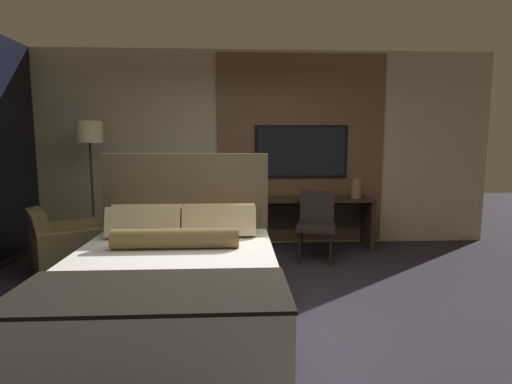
% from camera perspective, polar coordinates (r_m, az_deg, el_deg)
% --- Properties ---
extents(ground_plane, '(16.00, 16.00, 0.00)m').
position_cam_1_polar(ground_plane, '(3.59, -0.05, -17.75)').
color(ground_plane, '#28232D').
extents(wall_back_tv_panel, '(7.20, 0.09, 2.80)m').
position_cam_1_polar(wall_back_tv_panel, '(5.85, -0.25, 6.15)').
color(wall_back_tv_panel, '#BCAD8E').
rests_on(wall_back_tv_panel, ground_plane).
extents(bed, '(1.68, 2.16, 1.39)m').
position_cam_1_polar(bed, '(3.38, -11.74, -12.68)').
color(bed, '#33281E').
rests_on(bed, ground_plane).
extents(desk, '(1.93, 0.51, 0.72)m').
position_cam_1_polar(desk, '(5.73, 6.68, -3.00)').
color(desk, '#2D2319').
rests_on(desk, ground_plane).
extents(tv, '(1.35, 0.04, 0.76)m').
position_cam_1_polar(tv, '(5.85, 6.47, 5.76)').
color(tv, black).
extents(desk_chair, '(0.57, 0.57, 0.88)m').
position_cam_1_polar(desk_chair, '(5.18, 8.63, -3.90)').
color(desk_chair, '#28231E').
rests_on(desk_chair, ground_plane).
extents(armchair_by_window, '(1.11, 1.12, 0.75)m').
position_cam_1_polar(armchair_by_window, '(5.28, -25.24, -7.33)').
color(armchair_by_window, olive).
rests_on(armchair_by_window, ground_plane).
extents(floor_lamp, '(0.34, 0.34, 1.77)m').
position_cam_1_polar(floor_lamp, '(5.68, -22.65, 6.49)').
color(floor_lamp, '#282623').
rests_on(floor_lamp, ground_plane).
extents(vase_tall, '(0.14, 0.14, 0.23)m').
position_cam_1_polar(vase_tall, '(5.63, -0.94, 0.32)').
color(vase_tall, '#4C706B').
rests_on(vase_tall, desk).
extents(vase_short, '(0.14, 0.14, 0.29)m').
position_cam_1_polar(vase_short, '(5.76, 14.09, 0.57)').
color(vase_short, '#846647').
rests_on(vase_short, desk).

